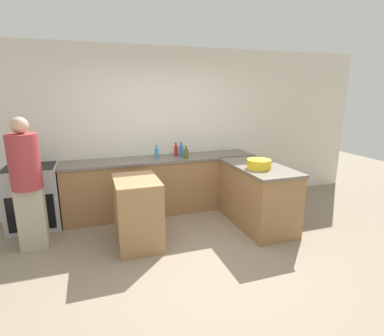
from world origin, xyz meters
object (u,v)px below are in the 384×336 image
at_px(olive_oil_bottle, 186,154).
at_px(hot_sauce_bottle, 176,150).
at_px(mixing_bowl, 259,164).
at_px(dish_soap_bottle, 157,153).
at_px(range_oven, 33,197).
at_px(island_table, 138,212).
at_px(person_by_range, 27,181).
at_px(water_bottle_blue, 181,151).

bearing_deg(olive_oil_bottle, hot_sauce_bottle, 109.90).
height_order(mixing_bowl, dish_soap_bottle, dish_soap_bottle).
relative_size(range_oven, island_table, 1.04).
distance_m(range_oven, island_table, 1.72).
distance_m(olive_oil_bottle, hot_sauce_bottle, 0.28).
distance_m(mixing_bowl, person_by_range, 3.03).
relative_size(hot_sauce_bottle, dish_soap_bottle, 1.01).
bearing_deg(person_by_range, dish_soap_bottle, 21.77).
height_order(olive_oil_bottle, person_by_range, person_by_range).
height_order(island_table, dish_soap_bottle, dish_soap_bottle).
bearing_deg(island_table, person_by_range, 166.40).
height_order(island_table, person_by_range, person_by_range).
bearing_deg(mixing_bowl, island_table, 176.83).
distance_m(mixing_bowl, hot_sauce_bottle, 1.50).
distance_m(hot_sauce_bottle, person_by_range, 2.28).
bearing_deg(dish_soap_bottle, olive_oil_bottle, -20.23).
xyz_separation_m(range_oven, hot_sauce_bottle, (2.22, 0.10, 0.55)).
bearing_deg(person_by_range, hot_sauce_bottle, 20.80).
distance_m(island_table, water_bottle_blue, 1.50).
height_order(mixing_bowl, olive_oil_bottle, olive_oil_bottle).
distance_m(range_oven, mixing_bowl, 3.33).
height_order(range_oven, olive_oil_bottle, olive_oil_bottle).
bearing_deg(person_by_range, water_bottle_blue, 18.45).
xyz_separation_m(hot_sauce_bottle, dish_soap_bottle, (-0.35, -0.10, -0.00)).
height_order(olive_oil_bottle, hot_sauce_bottle, hot_sauce_bottle).
bearing_deg(dish_soap_bottle, mixing_bowl, -42.29).
bearing_deg(hot_sauce_bottle, dish_soap_bottle, -164.25).
bearing_deg(hot_sauce_bottle, water_bottle_blue, -47.98).
relative_size(mixing_bowl, person_by_range, 0.20).
bearing_deg(person_by_range, island_table, -13.60).
distance_m(range_oven, olive_oil_bottle, 2.38).
bearing_deg(olive_oil_bottle, dish_soap_bottle, 159.77).
bearing_deg(range_oven, dish_soap_bottle, -0.09).
bearing_deg(range_oven, hot_sauce_bottle, 2.49).
bearing_deg(hot_sauce_bottle, range_oven, -177.51).
bearing_deg(water_bottle_blue, dish_soap_bottle, -176.75).
bearing_deg(dish_soap_bottle, hot_sauce_bottle, 15.75).
bearing_deg(island_table, range_oven, 143.34).
relative_size(olive_oil_bottle, dish_soap_bottle, 0.92).
xyz_separation_m(range_oven, dish_soap_bottle, (1.87, -0.00, 0.54)).
height_order(hot_sauce_bottle, water_bottle_blue, water_bottle_blue).
distance_m(range_oven, person_by_range, 0.85).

